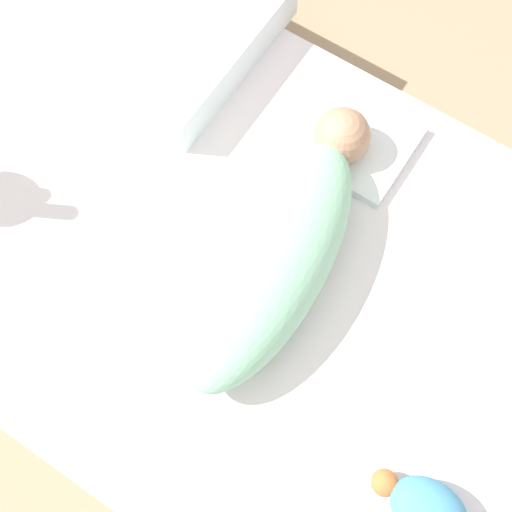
# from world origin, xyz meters

# --- Properties ---
(ground_plane) EXTENTS (12.00, 12.00, 0.00)m
(ground_plane) POSITION_xyz_m (0.00, 0.00, 0.00)
(ground_plane) COLOR #9E8466
(bed_mattress) EXTENTS (1.49, 0.94, 0.21)m
(bed_mattress) POSITION_xyz_m (0.00, 0.00, 0.10)
(bed_mattress) COLOR white
(bed_mattress) RESTS_ON ground_plane
(burp_cloth) EXTENTS (0.17, 0.19, 0.02)m
(burp_cloth) POSITION_xyz_m (-0.07, -0.31, 0.22)
(burp_cloth) COLOR white
(burp_cloth) RESTS_ON bed_mattress
(swaddled_baby) EXTENTS (0.24, 0.59, 0.14)m
(swaddled_baby) POSITION_xyz_m (-0.06, -0.03, 0.28)
(swaddled_baby) COLOR #99D6B2
(swaddled_baby) RESTS_ON bed_mattress
(pillow) EXTENTS (0.39, 0.40, 0.09)m
(pillow) POSITION_xyz_m (0.40, -0.32, 0.25)
(pillow) COLOR white
(pillow) RESTS_ON bed_mattress
(turtle_plush) EXTENTS (0.16, 0.10, 0.08)m
(turtle_plush) POSITION_xyz_m (-0.47, 0.20, 0.25)
(turtle_plush) COLOR #4C99C6
(turtle_plush) RESTS_ON bed_mattress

